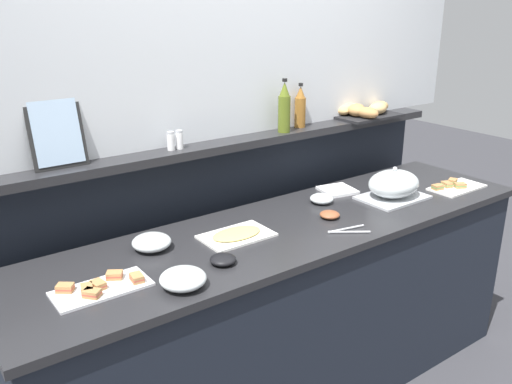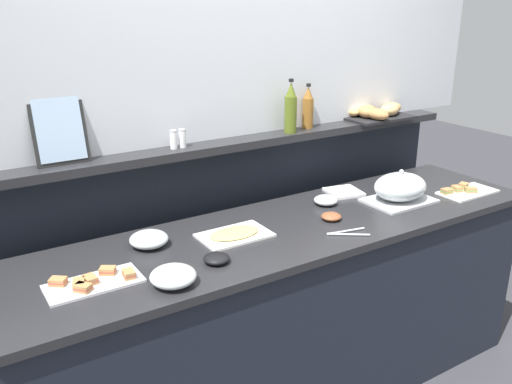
% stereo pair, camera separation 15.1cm
% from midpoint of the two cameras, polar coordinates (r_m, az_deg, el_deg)
% --- Properties ---
extents(ground_plane, '(12.00, 12.00, 0.00)m').
position_cam_midpoint_polar(ground_plane, '(3.36, -1.52, -14.87)').
color(ground_plane, '#38383D').
extents(buffet_counter, '(2.60, 0.66, 0.93)m').
position_cam_midpoint_polar(buffet_counter, '(2.69, 5.14, -12.70)').
color(buffet_counter, black).
rests_on(buffet_counter, ground_plane).
extents(back_ledge_unit, '(2.68, 0.22, 1.24)m').
position_cam_midpoint_polar(back_ledge_unit, '(2.97, -0.72, -5.24)').
color(back_ledge_unit, black).
rests_on(back_ledge_unit, ground_plane).
extents(sandwich_platter_front, '(0.34, 0.16, 0.04)m').
position_cam_midpoint_polar(sandwich_platter_front, '(2.03, -14.67, -9.13)').
color(sandwich_platter_front, silver).
rests_on(sandwich_platter_front, buffet_counter).
extents(sandwich_platter_side, '(0.32, 0.17, 0.04)m').
position_cam_midpoint_polar(sandwich_platter_side, '(3.10, 22.37, 0.08)').
color(sandwich_platter_side, white).
rests_on(sandwich_platter_side, buffet_counter).
extents(cold_cuts_platter, '(0.31, 0.20, 0.02)m').
position_cam_midpoint_polar(cold_cuts_platter, '(2.35, -0.42, -4.48)').
color(cold_cuts_platter, white).
rests_on(cold_cuts_platter, buffet_counter).
extents(serving_cloche, '(0.34, 0.24, 0.17)m').
position_cam_midpoint_polar(serving_cloche, '(2.84, 16.33, 0.39)').
color(serving_cloche, '#B7BABF').
rests_on(serving_cloche, buffet_counter).
extents(glass_bowl_large, '(0.12, 0.12, 0.05)m').
position_cam_midpoint_polar(glass_bowl_large, '(2.74, 8.88, -0.91)').
color(glass_bowl_large, silver).
rests_on(glass_bowl_large, buffet_counter).
extents(glass_bowl_medium, '(0.16, 0.16, 0.06)m').
position_cam_midpoint_polar(glass_bowl_medium, '(2.28, -9.29, -4.99)').
color(glass_bowl_medium, silver).
rests_on(glass_bowl_medium, buffet_counter).
extents(glass_bowl_small, '(0.17, 0.17, 0.07)m').
position_cam_midpoint_polar(glass_bowl_small, '(1.97, -6.48, -8.86)').
color(glass_bowl_small, silver).
rests_on(glass_bowl_small, buffet_counter).
extents(glass_bowl_extra, '(0.13, 0.13, 0.05)m').
position_cam_midpoint_polar(glass_bowl_extra, '(3.16, 16.48, 1.31)').
color(glass_bowl_extra, silver).
rests_on(glass_bowl_extra, buffet_counter).
extents(condiment_bowl_teal, '(0.09, 0.09, 0.03)m').
position_cam_midpoint_polar(condiment_bowl_teal, '(2.55, 9.57, -2.57)').
color(condiment_bowl_teal, brown).
rests_on(condiment_bowl_teal, buffet_counter).
extents(condiment_bowl_dark, '(0.10, 0.10, 0.04)m').
position_cam_midpoint_polar(condiment_bowl_dark, '(2.12, -2.11, -6.99)').
color(condiment_bowl_dark, black).
rests_on(condiment_bowl_dark, buffet_counter).
extents(serving_tongs, '(0.18, 0.11, 0.01)m').
position_cam_midpoint_polar(serving_tongs, '(2.42, 11.21, -4.25)').
color(serving_tongs, '#B7BABF').
rests_on(serving_tongs, buffet_counter).
extents(napkin_stack, '(0.20, 0.20, 0.02)m').
position_cam_midpoint_polar(napkin_stack, '(2.91, 10.64, -0.01)').
color(napkin_stack, white).
rests_on(napkin_stack, buffet_counter).
extents(olive_oil_bottle, '(0.06, 0.06, 0.28)m').
position_cam_midpoint_polar(olive_oil_bottle, '(2.82, 5.20, 8.66)').
color(olive_oil_bottle, '#56661E').
rests_on(olive_oil_bottle, back_ledge_unit).
extents(vinegar_bottle_amber, '(0.06, 0.06, 0.24)m').
position_cam_midpoint_polar(vinegar_bottle_amber, '(2.95, 6.94, 8.68)').
color(vinegar_bottle_amber, '#8E5B23').
rests_on(vinegar_bottle_amber, back_ledge_unit).
extents(salt_shaker, '(0.03, 0.03, 0.09)m').
position_cam_midpoint_polar(salt_shaker, '(2.53, -6.93, 5.45)').
color(salt_shaker, white).
rests_on(salt_shaker, back_ledge_unit).
extents(pepper_shaker, '(0.03, 0.03, 0.09)m').
position_cam_midpoint_polar(pepper_shaker, '(2.55, -6.03, 5.59)').
color(pepper_shaker, white).
rests_on(pepper_shaker, back_ledge_unit).
extents(bread_basket, '(0.41, 0.30, 0.08)m').
position_cam_midpoint_polar(bread_basket, '(3.26, 13.62, 8.14)').
color(bread_basket, black).
rests_on(bread_basket, back_ledge_unit).
extents(framed_picture, '(0.22, 0.08, 0.29)m').
position_cam_midpoint_polar(framed_picture, '(2.38, -18.21, 6.23)').
color(framed_picture, black).
rests_on(framed_picture, back_ledge_unit).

